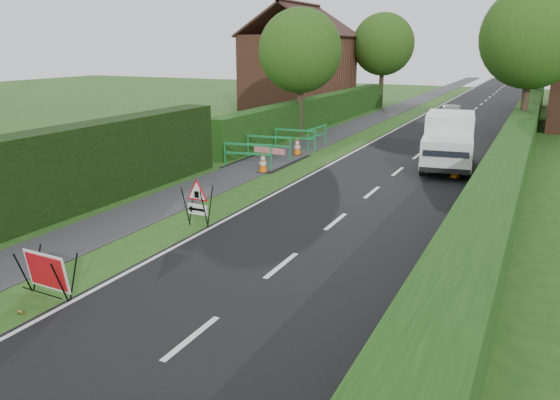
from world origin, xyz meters
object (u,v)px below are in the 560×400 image
(triangle_sign, at_px, (196,199))
(works_van, at_px, (448,140))
(red_rect_sign, at_px, (47,272))
(hatchback_car, at_px, (451,115))

(triangle_sign, xyz_separation_m, works_van, (4.85, 10.54, 0.35))
(red_rect_sign, distance_m, hatchback_car, 27.87)
(red_rect_sign, xyz_separation_m, triangle_sign, (0.17, 4.88, 0.25))
(hatchback_car, bearing_deg, triangle_sign, -106.36)
(triangle_sign, bearing_deg, hatchback_car, 83.24)
(triangle_sign, height_order, works_van, works_van)
(hatchback_car, bearing_deg, works_van, -90.36)
(triangle_sign, bearing_deg, works_van, 66.10)
(works_van, bearing_deg, red_rect_sign, -115.47)
(triangle_sign, bearing_deg, red_rect_sign, -91.18)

